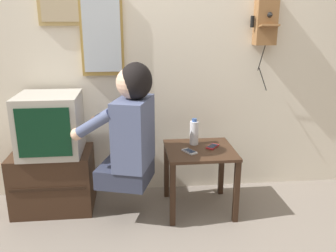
% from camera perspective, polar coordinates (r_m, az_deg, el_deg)
% --- Properties ---
extents(wall_back, '(6.80, 0.05, 2.55)m').
position_cam_1_polar(wall_back, '(2.97, -3.13, 12.92)').
color(wall_back, silver).
rests_on(wall_back, ground_plane).
extents(side_table, '(0.53, 0.50, 0.51)m').
position_cam_1_polar(side_table, '(2.80, 5.09, -5.59)').
color(side_table, '#382316').
rests_on(side_table, ground_plane).
extents(person, '(0.60, 0.53, 0.89)m').
position_cam_1_polar(person, '(2.55, -6.09, -0.22)').
color(person, '#2D3347').
rests_on(person, ground_plane).
extents(tv_stand, '(0.61, 0.42, 0.48)m').
position_cam_1_polar(tv_stand, '(3.01, -17.85, -8.26)').
color(tv_stand, '#382316').
rests_on(tv_stand, ground_plane).
extents(television, '(0.45, 0.44, 0.46)m').
position_cam_1_polar(television, '(2.84, -18.36, 0.28)').
color(television, '#ADA89E').
rests_on(television, tv_stand).
extents(wall_phone_antique, '(0.21, 0.18, 0.83)m').
position_cam_1_polar(wall_phone_antique, '(3.07, 15.43, 16.31)').
color(wall_phone_antique, olive).
extents(wall_mirror, '(0.33, 0.03, 0.63)m').
position_cam_1_polar(wall_mirror, '(2.93, -10.56, 14.11)').
color(wall_mirror, olive).
extents(cell_phone_held, '(0.11, 0.14, 0.01)m').
position_cam_1_polar(cell_phone_held, '(2.69, 3.46, -4.09)').
color(cell_phone_held, silver).
rests_on(cell_phone_held, side_table).
extents(cell_phone_spare, '(0.12, 0.13, 0.01)m').
position_cam_1_polar(cell_phone_spare, '(2.81, 7.16, -3.28)').
color(cell_phone_spare, maroon).
rests_on(cell_phone_spare, side_table).
extents(water_bottle, '(0.07, 0.07, 0.21)m').
position_cam_1_polar(water_bottle, '(2.83, 4.21, -1.04)').
color(water_bottle, silver).
rests_on(water_bottle, side_table).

